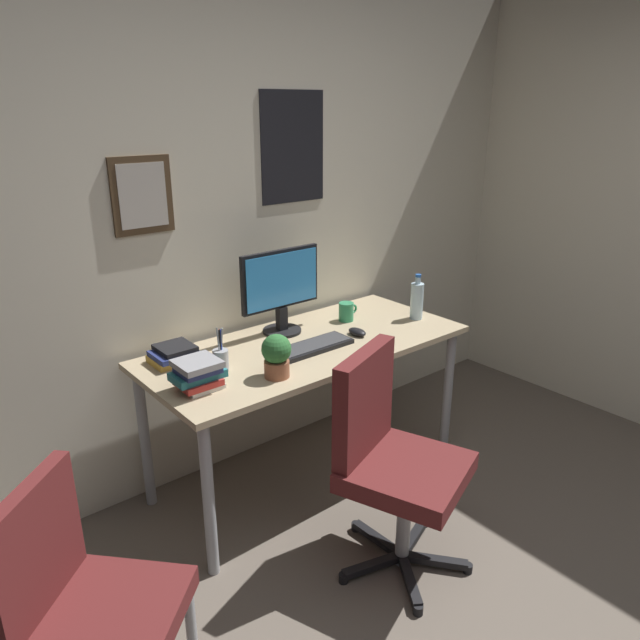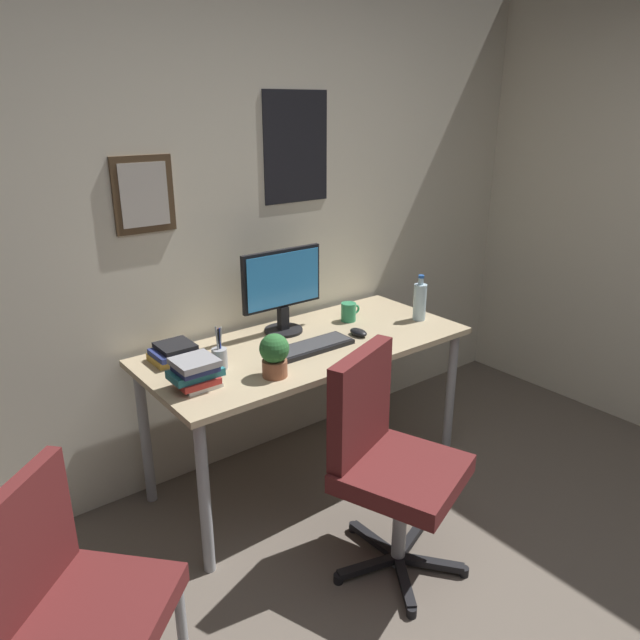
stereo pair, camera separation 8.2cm
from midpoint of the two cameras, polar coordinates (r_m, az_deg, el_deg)
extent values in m
cube|color=beige|center=(3.06, -8.48, 8.94)|extent=(4.40, 0.08, 2.60)
cube|color=#4C3823|center=(2.81, -15.72, 11.47)|extent=(0.28, 0.02, 0.34)
cube|color=beige|center=(2.80, -15.63, 11.45)|extent=(0.22, 0.00, 0.28)
cube|color=black|center=(3.21, -1.54, 16.18)|extent=(0.40, 0.01, 0.56)
cube|color=tan|center=(2.96, -0.40, -2.49)|extent=(1.63, 0.73, 0.03)
cylinder|color=#9EA0A5|center=(2.57, -10.06, -16.40)|extent=(0.05, 0.05, 0.73)
cylinder|color=#9EA0A5|center=(3.41, 13.03, -6.87)|extent=(0.05, 0.05, 0.73)
cylinder|color=#9EA0A5|center=(3.04, -15.63, -10.64)|extent=(0.05, 0.05, 0.73)
cylinder|color=#9EA0A5|center=(3.78, 5.92, -3.71)|extent=(0.05, 0.05, 0.73)
cube|color=#591E1E|center=(2.53, 8.83, -14.30)|extent=(0.59, 0.59, 0.08)
cube|color=#591E1E|center=(2.46, 4.85, -7.92)|extent=(0.42, 0.21, 0.45)
cylinder|color=#9EA0A5|center=(2.67, 8.54, -18.74)|extent=(0.08, 0.08, 0.42)
cube|color=black|center=(2.89, 9.54, -19.91)|extent=(0.28, 0.13, 0.03)
cylinder|color=black|center=(3.00, 10.62, -18.61)|extent=(0.05, 0.05, 0.04)
cube|color=black|center=(2.86, 6.12, -20.22)|extent=(0.05, 0.28, 0.03)
cylinder|color=black|center=(2.94, 4.03, -19.16)|extent=(0.05, 0.05, 0.04)
cube|color=black|center=(2.73, 5.59, -22.40)|extent=(0.28, 0.11, 0.03)
cylinder|color=black|center=(2.70, 2.70, -23.47)|extent=(0.05, 0.05, 0.04)
cube|color=black|center=(2.69, 9.02, -23.50)|extent=(0.19, 0.26, 0.03)
cylinder|color=black|center=(2.60, 9.75, -25.83)|extent=(0.05, 0.05, 0.04)
cube|color=black|center=(2.78, 11.42, -21.83)|extent=(0.20, 0.24, 0.03)
cylinder|color=black|center=(2.80, 14.49, -22.28)|extent=(0.05, 0.05, 0.04)
cube|color=#591E1E|center=(2.08, -19.48, -24.97)|extent=(0.59, 0.59, 0.07)
cube|color=#591E1E|center=(2.02, -25.29, -18.70)|extent=(0.33, 0.31, 0.40)
cylinder|color=#9EA0A5|center=(2.30, -11.91, -27.24)|extent=(0.05, 0.05, 0.41)
cylinder|color=#9EA0A5|center=(2.43, -20.72, -25.15)|extent=(0.05, 0.05, 0.41)
cylinder|color=black|center=(3.10, -2.76, -0.98)|extent=(0.20, 0.20, 0.01)
cube|color=black|center=(3.08, -2.78, 0.19)|extent=(0.05, 0.04, 0.12)
cube|color=black|center=(3.02, -2.90, 3.97)|extent=(0.46, 0.02, 0.30)
cube|color=#338CD8|center=(3.01, -2.69, 3.89)|extent=(0.43, 0.00, 0.27)
cube|color=black|center=(2.88, -0.04, -2.62)|extent=(0.43, 0.15, 0.02)
cube|color=#38383A|center=(2.87, -0.04, -2.38)|extent=(0.41, 0.13, 0.00)
ellipsoid|color=black|center=(3.05, 4.46, -1.19)|extent=(0.06, 0.11, 0.04)
cylinder|color=silver|center=(3.30, 10.21, 1.69)|extent=(0.07, 0.07, 0.20)
cylinder|color=silver|center=(3.26, 10.34, 3.69)|extent=(0.03, 0.03, 0.04)
cylinder|color=#2659B2|center=(3.26, 10.37, 4.11)|extent=(0.03, 0.03, 0.02)
cylinder|color=#2D8C59|center=(3.25, 3.46, 0.77)|extent=(0.08, 0.08, 0.10)
torus|color=#2D8C59|center=(3.28, 4.15, 1.04)|extent=(0.05, 0.01, 0.05)
cylinder|color=brown|center=(2.60, -3.44, -4.62)|extent=(0.11, 0.11, 0.07)
sphere|color=#2D6B33|center=(2.56, -3.49, -2.74)|extent=(0.13, 0.13, 0.13)
ellipsoid|color=#287A38|center=(2.56, -4.37, -2.69)|extent=(0.07, 0.08, 0.02)
ellipsoid|color=#287A38|center=(2.59, -3.26, -2.37)|extent=(0.07, 0.08, 0.02)
ellipsoid|color=#287A38|center=(2.51, -3.59, -2.69)|extent=(0.08, 0.07, 0.02)
cylinder|color=#9EA0A5|center=(2.69, -8.72, -3.69)|extent=(0.07, 0.07, 0.09)
cylinder|color=#263FBF|center=(2.66, -8.68, -2.12)|extent=(0.01, 0.01, 0.13)
cylinder|color=red|center=(2.66, -8.76, -2.13)|extent=(0.01, 0.01, 0.13)
cylinder|color=black|center=(2.66, -8.78, -2.16)|extent=(0.01, 0.01, 0.13)
cylinder|color=#9EA0A5|center=(2.66, -8.62, -2.01)|extent=(0.01, 0.03, 0.14)
cylinder|color=#9EA0A5|center=(2.65, -8.92, -2.09)|extent=(0.01, 0.02, 0.14)
cube|color=silver|center=(2.56, -10.61, -6.03)|extent=(0.16, 0.14, 0.02)
cube|color=#B22D28|center=(2.54, -10.87, -5.68)|extent=(0.17, 0.14, 0.03)
cube|color=#26727A|center=(2.53, -10.91, -5.01)|extent=(0.21, 0.13, 0.03)
cube|color=navy|center=(2.51, -10.92, -4.51)|extent=(0.16, 0.14, 0.03)
cube|color=gray|center=(2.49, -10.98, -3.98)|extent=(0.17, 0.16, 0.03)
cube|color=gold|center=(2.83, -13.00, -3.42)|extent=(0.20, 0.16, 0.03)
cube|color=navy|center=(2.81, -12.98, -3.00)|extent=(0.19, 0.17, 0.02)
cube|color=black|center=(2.81, -12.88, -2.45)|extent=(0.16, 0.17, 0.02)
camera|label=1|loc=(0.04, -89.17, 0.30)|focal=33.47mm
camera|label=2|loc=(0.04, 90.83, -0.30)|focal=33.47mm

